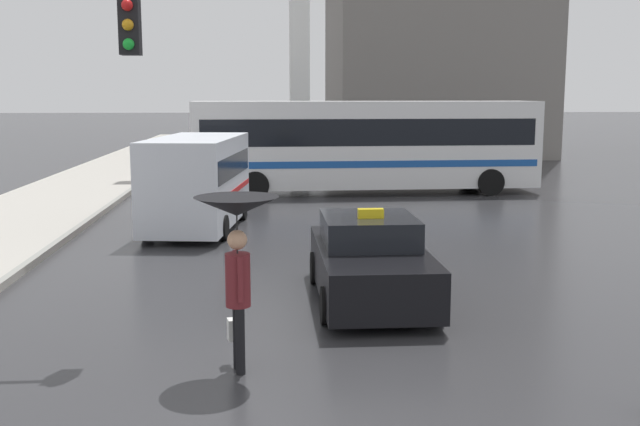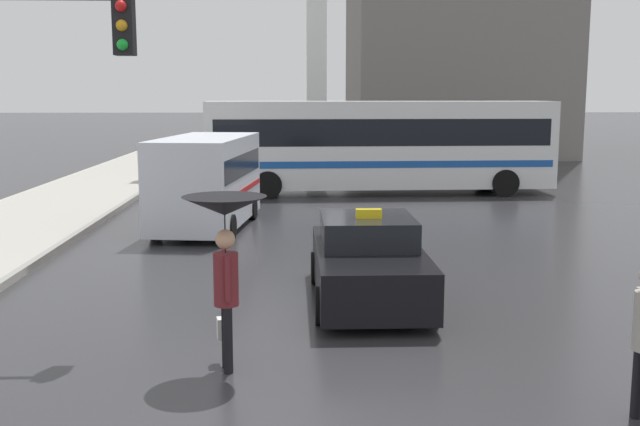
# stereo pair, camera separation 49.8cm
# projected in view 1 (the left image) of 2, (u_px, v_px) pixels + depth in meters

# --- Properties ---
(taxi) EXTENTS (1.91, 4.18, 1.62)m
(taxi) POSITION_uv_depth(u_px,v_px,m) (370.00, 262.00, 12.99)
(taxi) COLOR black
(taxi) RESTS_ON ground_plane
(ambulance_van) EXTENTS (2.62, 5.34, 2.45)m
(ambulance_van) POSITION_uv_depth(u_px,v_px,m) (197.00, 178.00, 19.85)
(ambulance_van) COLOR silver
(ambulance_van) RESTS_ON ground_plane
(city_bus) EXTENTS (12.44, 2.96, 3.33)m
(city_bus) POSITION_uv_depth(u_px,v_px,m) (365.00, 142.00, 27.12)
(city_bus) COLOR silver
(city_bus) RESTS_ON ground_plane
(pedestrian_with_umbrella) EXTENTS (1.08, 1.08, 2.29)m
(pedestrian_with_umbrella) POSITION_uv_depth(u_px,v_px,m) (237.00, 232.00, 9.43)
(pedestrian_with_umbrella) COLOR black
(pedestrian_with_umbrella) RESTS_ON ground_plane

